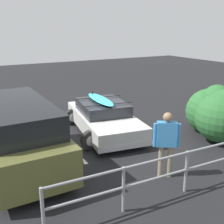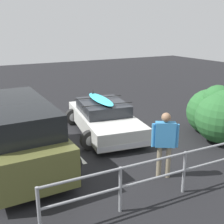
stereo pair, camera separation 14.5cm
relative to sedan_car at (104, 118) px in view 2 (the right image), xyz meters
The scene contains 7 objects.
ground_plane 0.59m from the sedan_car, 33.96° to the left, with size 44.00×44.00×0.02m, color black.
parking_stripe 1.74m from the sedan_car, ahead, with size 4.04×0.12×0.00m, color silver.
sedan_car is the anchor object (origin of this frame).
suv_car 3.48m from the sedan_car, 17.94° to the left, with size 2.62×5.00×1.84m.
person_bystander 3.73m from the sedan_car, 87.85° to the left, with size 0.60×0.44×1.76m.
railing_fence 4.57m from the sedan_car, 98.44° to the left, with size 8.50×0.43×1.05m.
bush_near_left 4.04m from the sedan_car, 143.38° to the left, with size 2.20×2.61×1.93m.
Camera 2 is at (4.34, 8.76, 3.78)m, focal length 45.00 mm.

